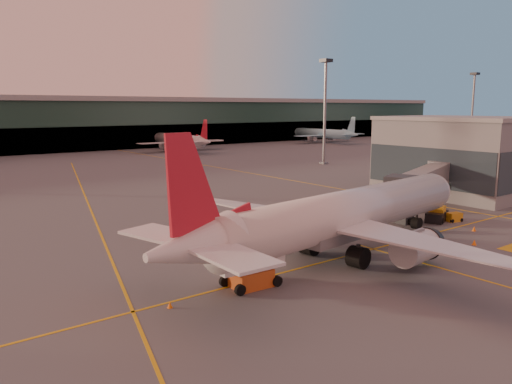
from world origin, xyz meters
TOP-DOWN VIEW (x-y plane):
  - ground at (0.00, 0.00)m, footprint 600.00×600.00m
  - taxi_markings at (-7.32, 44.49)m, footprint 100.12×173.00m
  - terminal at (0.00, 141.79)m, footprint 400.00×20.00m
  - gate_building at (41.93, 17.93)m, footprint 18.40×22.40m
  - mast_east_near at (55.00, 62.00)m, footprint 2.40×2.40m
  - mast_east_far at (130.00, 66.00)m, footprint 2.40×2.40m
  - distant_aircraft_row at (10.83, 118.00)m, footprint 350.00×34.00m
  - main_airplane at (-0.09, 4.89)m, footprint 41.33×37.38m
  - jet_bridge at (25.74, 13.03)m, footprint 23.03×10.86m
  - catering_truck at (-11.39, 4.02)m, footprint 5.74×2.82m
  - gpu_cart at (22.72, 6.89)m, footprint 2.11×1.56m
  - pushback_tug at (21.13, 8.28)m, footprint 4.27×3.20m
  - cone_nose at (20.08, 2.77)m, footprint 0.44×0.44m
  - cone_tail at (-18.32, 4.07)m, footprint 0.38×0.38m
  - cone_wing_left at (-0.76, 23.21)m, footprint 0.38×0.38m
  - cone_fwd at (14.51, -0.38)m, footprint 0.46×0.46m

SIDE VIEW (x-z plane):
  - ground at x=0.00m, z-range 0.00..0.00m
  - distant_aircraft_row at x=10.83m, z-range -6.50..6.50m
  - taxi_markings at x=-7.32m, z-range 0.00..0.01m
  - cone_tail at x=-18.32m, z-range -0.01..0.47m
  - cone_wing_left at x=-0.76m, z-range -0.01..0.48m
  - cone_nose at x=20.08m, z-range -0.01..0.56m
  - cone_fwd at x=14.51m, z-range -0.01..0.57m
  - gpu_cart at x=22.72m, z-range -0.01..1.09m
  - pushback_tug at x=21.13m, z-range -0.18..1.77m
  - catering_truck at x=-11.39m, z-range 0.30..4.65m
  - main_airplane at x=-0.09m, z-range -2.18..10.29m
  - jet_bridge at x=25.74m, z-range 1.20..7.28m
  - gate_building at x=41.93m, z-range -0.01..12.59m
  - terminal at x=0.00m, z-range -0.04..17.56m
  - mast_east_near at x=55.00m, z-range 2.06..27.66m
  - mast_east_far at x=130.00m, z-range 2.06..27.66m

